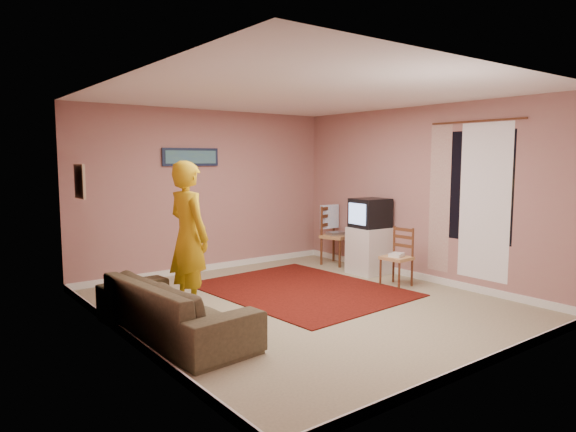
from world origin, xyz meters
TOP-DOWN VIEW (x-y plane):
  - ground at (0.00, 0.00)m, footprint 5.00×5.00m
  - wall_back at (0.00, 2.50)m, footprint 4.50×0.02m
  - wall_front at (0.00, -2.50)m, footprint 4.50×0.02m
  - wall_left at (-2.25, 0.00)m, footprint 0.02×5.00m
  - wall_right at (2.25, 0.00)m, footprint 0.02×5.00m
  - ceiling at (0.00, 0.00)m, footprint 4.50×5.00m
  - baseboard_back at (0.00, 2.49)m, footprint 4.50×0.02m
  - baseboard_front at (0.00, -2.49)m, footprint 4.50×0.02m
  - baseboard_left at (-2.24, 0.00)m, footprint 0.02×5.00m
  - baseboard_right at (2.24, 0.00)m, footprint 0.02×5.00m
  - window at (2.24, -0.90)m, footprint 0.01×1.10m
  - curtain_sheer at (2.23, -1.05)m, footprint 0.01×0.75m
  - curtain_floral at (2.21, -0.35)m, footprint 0.01×0.35m
  - curtain_rod at (2.20, -0.90)m, footprint 0.02×1.40m
  - picture_back at (-0.30, 2.47)m, footprint 0.95×0.04m
  - picture_left at (-2.22, 1.60)m, footprint 0.04×0.38m
  - area_rug at (0.41, 0.58)m, footprint 2.35×2.86m
  - tv_cabinet at (1.95, 0.76)m, footprint 0.58×0.53m
  - crt_tv at (1.94, 0.76)m, footprint 0.57×0.51m
  - chair_a at (2.00, 1.59)m, footprint 0.56×0.54m
  - dvd_player at (2.00, 1.59)m, footprint 0.35×0.28m
  - blue_throw at (2.00, 1.78)m, footprint 0.39×0.05m
  - chair_b at (1.65, -0.06)m, footprint 0.39×0.41m
  - game_console at (1.65, -0.06)m, footprint 0.27×0.23m
  - sofa at (-1.80, -0.08)m, footprint 0.99×2.12m
  - person at (-1.26, 0.64)m, footprint 0.49×0.70m

SIDE VIEW (x-z plane):
  - ground at x=0.00m, z-range 0.00..0.00m
  - area_rug at x=0.41m, z-range 0.00..0.01m
  - baseboard_back at x=0.00m, z-range 0.00..0.10m
  - baseboard_front at x=0.00m, z-range 0.00..0.10m
  - baseboard_left at x=-2.24m, z-range 0.00..0.10m
  - baseboard_right at x=2.24m, z-range 0.00..0.10m
  - sofa at x=-1.80m, z-range 0.00..0.60m
  - tv_cabinet at x=1.95m, z-range 0.00..0.74m
  - game_console at x=1.65m, z-range 0.43..0.48m
  - chair_b at x=1.65m, z-range 0.28..0.74m
  - dvd_player at x=2.00m, z-range 0.52..0.57m
  - chair_a at x=2.00m, z-range 0.34..0.89m
  - blue_throw at x=2.00m, z-range 0.61..1.02m
  - person at x=-1.26m, z-range 0.00..1.80m
  - crt_tv at x=1.94m, z-range 0.74..1.20m
  - curtain_sheer at x=2.23m, z-range 0.20..2.30m
  - curtain_floral at x=2.21m, z-range 0.20..2.30m
  - wall_back at x=0.00m, z-range 0.00..2.60m
  - wall_front at x=0.00m, z-range 0.00..2.60m
  - wall_left at x=-2.25m, z-range 0.00..2.60m
  - wall_right at x=2.25m, z-range 0.00..2.60m
  - window at x=2.24m, z-range 0.70..2.20m
  - picture_left at x=-2.22m, z-range 1.34..1.76m
  - picture_back at x=-0.30m, z-range 1.71..1.99m
  - curtain_rod at x=2.20m, z-range 2.31..2.33m
  - ceiling at x=0.00m, z-range 2.59..2.61m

